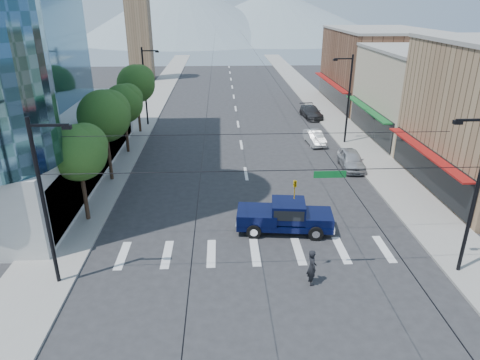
{
  "coord_description": "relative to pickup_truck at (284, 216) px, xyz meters",
  "views": [
    {
      "loc": [
        -2.11,
        -20.17,
        13.82
      ],
      "look_at": [
        -0.91,
        5.49,
        3.0
      ],
      "focal_mm": 32.0,
      "sensor_mm": 36.0,
      "label": 1
    }
  ],
  "objects": [
    {
      "name": "ground",
      "position": [
        -1.85,
        -4.0,
        -1.09
      ],
      "size": [
        160.0,
        160.0,
        0.0
      ],
      "primitive_type": "plane",
      "color": "#28282B",
      "rests_on": "ground"
    },
    {
      "name": "sidewalk_left",
      "position": [
        -13.85,
        36.0,
        -1.01
      ],
      "size": [
        4.0,
        120.0,
        0.15
      ],
      "primitive_type": "cube",
      "color": "gray",
      "rests_on": "ground"
    },
    {
      "name": "sidewalk_right",
      "position": [
        10.15,
        36.0,
        -1.01
      ],
      "size": [
        4.0,
        120.0,
        0.15
      ],
      "primitive_type": "cube",
      "color": "gray",
      "rests_on": "ground"
    },
    {
      "name": "shop_mid",
      "position": [
        18.15,
        20.0,
        3.41
      ],
      "size": [
        12.0,
        14.0,
        9.0
      ],
      "primitive_type": "cube",
      "color": "tan",
      "rests_on": "ground"
    },
    {
      "name": "shop_far",
      "position": [
        18.15,
        36.0,
        3.91
      ],
      "size": [
        12.0,
        18.0,
        10.0
      ],
      "primitive_type": "cube",
      "color": "brown",
      "rests_on": "ground"
    },
    {
      "name": "clock_tower",
      "position": [
        -18.35,
        58.0,
        9.55
      ],
      "size": [
        4.8,
        4.8,
        20.4
      ],
      "color": "#8C6B4C",
      "rests_on": "ground"
    },
    {
      "name": "mountain_left",
      "position": [
        -16.85,
        146.0,
        9.91
      ],
      "size": [
        80.0,
        80.0,
        22.0
      ],
      "primitive_type": "cone",
      "color": "gray",
      "rests_on": "ground"
    },
    {
      "name": "mountain_right",
      "position": [
        18.15,
        156.0,
        7.91
      ],
      "size": [
        90.0,
        90.0,
        18.0
      ],
      "primitive_type": "cone",
      "color": "gray",
      "rests_on": "ground"
    },
    {
      "name": "tree_near",
      "position": [
        -12.92,
        2.09,
        3.9
      ],
      "size": [
        3.65,
        3.64,
        6.71
      ],
      "color": "black",
      "rests_on": "ground"
    },
    {
      "name": "tree_midnear",
      "position": [
        -12.92,
        9.09,
        4.5
      ],
      "size": [
        4.09,
        4.09,
        7.52
      ],
      "color": "black",
      "rests_on": "ground"
    },
    {
      "name": "tree_midfar",
      "position": [
        -12.92,
        16.09,
        3.9
      ],
      "size": [
        3.65,
        3.64,
        6.71
      ],
      "color": "black",
      "rests_on": "ground"
    },
    {
      "name": "tree_far",
      "position": [
        -12.92,
        23.09,
        4.5
      ],
      "size": [
        4.09,
        4.09,
        7.52
      ],
      "color": "black",
      "rests_on": "ground"
    },
    {
      "name": "signal_rig",
      "position": [
        -1.66,
        -5.0,
        3.56
      ],
      "size": [
        21.8,
        0.2,
        9.0
      ],
      "color": "black",
      "rests_on": "ground"
    },
    {
      "name": "lamp_pole_nw",
      "position": [
        -12.52,
        26.0,
        3.85
      ],
      "size": [
        2.0,
        0.25,
        9.0
      ],
      "color": "black",
      "rests_on": "ground"
    },
    {
      "name": "lamp_pole_ne",
      "position": [
        8.81,
        18.0,
        3.85
      ],
      "size": [
        2.0,
        0.25,
        9.0
      ],
      "color": "black",
      "rests_on": "ground"
    },
    {
      "name": "pickup_truck",
      "position": [
        0.0,
        0.0,
        0.0
      ],
      "size": [
        6.38,
        2.93,
        2.09
      ],
      "rotation": [
        0.0,
        0.0,
        -0.11
      ],
      "color": "black",
      "rests_on": "ground"
    },
    {
      "name": "pedestrian",
      "position": [
        0.65,
        -5.65,
        -0.08
      ],
      "size": [
        0.57,
        0.79,
        2.02
      ],
      "primitive_type": "imported",
      "rotation": [
        0.0,
        0.0,
        1.7
      ],
      "color": "black",
      "rests_on": "ground"
    },
    {
      "name": "parked_car_near",
      "position": [
        7.55,
        10.91,
        -0.29
      ],
      "size": [
        2.13,
        4.76,
        1.59
      ],
      "primitive_type": "imported",
      "rotation": [
        0.0,
        0.0,
        -0.06
      ],
      "color": "#AAABAF",
      "rests_on": "ground"
    },
    {
      "name": "parked_car_mid",
      "position": [
        5.75,
        17.97,
        -0.4
      ],
      "size": [
        1.81,
        4.28,
        1.38
      ],
      "primitive_type": "imported",
      "rotation": [
        0.0,
        0.0,
        0.09
      ],
      "color": "silver",
      "rests_on": "ground"
    },
    {
      "name": "parked_car_far",
      "position": [
        7.55,
        28.62,
        -0.35
      ],
      "size": [
        2.53,
        5.24,
        1.47
      ],
      "primitive_type": "imported",
      "rotation": [
        0.0,
        0.0,
        0.09
      ],
      "color": "#303032",
      "rests_on": "ground"
    }
  ]
}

